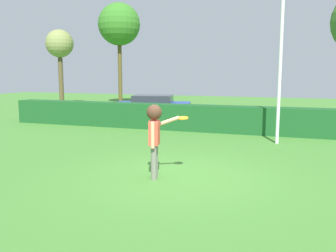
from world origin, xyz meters
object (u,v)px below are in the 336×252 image
Objects in this scene: lamppost at (281,49)px; bare_elm_tree at (60,45)px; frisbee at (183,118)px; willow_tree at (119,25)px; person at (155,131)px; parked_car_blue at (153,105)px.

bare_elm_tree is (-16.16, 9.97, 1.15)m from lamppost.
frisbee is 20.33m from willow_tree.
person is 6.67× the size of frisbee.
person is at bearing -145.89° from frisbee.
bare_elm_tree is at bearing 131.16° from person.
parked_car_blue is (-7.11, 5.82, -2.66)m from lamppost.
person is 12.25m from parked_car_blue.
lamppost reaches higher than parked_car_blue.
lamppost is at bearing 65.03° from person.
frisbee is (0.58, 0.40, 0.29)m from person.
frisbee is at bearing 34.11° from person.
bare_elm_tree reaches higher than person.
parked_car_blue is at bearing -24.62° from bare_elm_tree.
person is 0.24× the size of willow_tree.
lamppost is 19.02m from bare_elm_tree.
frisbee is at bearing -59.15° from willow_tree.
bare_elm_tree is at bearing 148.32° from lamppost.
person is 20.45m from willow_tree.
frisbee is at bearing -46.90° from bare_elm_tree.
parked_car_blue is (-5.11, 10.98, -0.77)m from frisbee.
willow_tree is 1.35× the size of bare_elm_tree.
bare_elm_tree reaches higher than frisbee.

